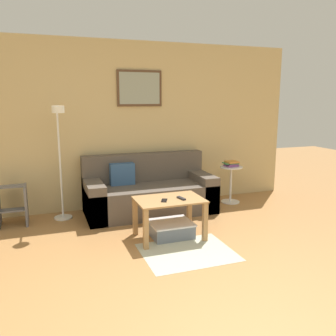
{
  "coord_description": "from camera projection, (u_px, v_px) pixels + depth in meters",
  "views": [
    {
      "loc": [
        -1.26,
        -2.17,
        1.7
      ],
      "look_at": [
        0.2,
        1.87,
        0.85
      ],
      "focal_mm": 38.0,
      "sensor_mm": 36.0,
      "label": 1
    }
  ],
  "objects": [
    {
      "name": "cell_phone",
      "position": [
        164.0,
        200.0,
        4.23
      ],
      "size": [
        0.12,
        0.15,
        0.01
      ],
      "primitive_type": "cube",
      "rotation": [
        0.0,
        0.0,
        -0.42
      ],
      "color": "black",
      "rests_on": "coffee_table"
    },
    {
      "name": "side_table",
      "position": [
        231.0,
        181.0,
        5.83
      ],
      "size": [
        0.36,
        0.36,
        0.6
      ],
      "color": "white",
      "rests_on": "ground_plane"
    },
    {
      "name": "book_stack",
      "position": [
        231.0,
        164.0,
        5.79
      ],
      "size": [
        0.24,
        0.2,
        0.09
      ],
      "color": "#8C4C93",
      "rests_on": "side_table"
    },
    {
      "name": "remote_control",
      "position": [
        181.0,
        198.0,
        4.3
      ],
      "size": [
        0.07,
        0.15,
        0.02
      ],
      "primitive_type": "cube",
      "rotation": [
        0.0,
        0.0,
        0.19
      ],
      "color": "#232328",
      "rests_on": "coffee_table"
    },
    {
      "name": "couch",
      "position": [
        149.0,
        193.0,
        5.36
      ],
      "size": [
        1.91,
        0.85,
        0.86
      ],
      "color": "brown",
      "rests_on": "ground_plane"
    },
    {
      "name": "ground_plane",
      "position": [
        226.0,
        321.0,
        2.75
      ],
      "size": [
        16.0,
        16.0,
        0.0
      ],
      "primitive_type": "plane",
      "color": "#A87542"
    },
    {
      "name": "step_stool",
      "position": [
        12.0,
        205.0,
        4.8
      ],
      "size": [
        0.38,
        0.35,
        0.53
      ],
      "color": "slate",
      "rests_on": "ground_plane"
    },
    {
      "name": "storage_bin",
      "position": [
        171.0,
        229.0,
        4.43
      ],
      "size": [
        0.52,
        0.45,
        0.18
      ],
      "color": "slate",
      "rests_on": "ground_plane"
    },
    {
      "name": "floor_lamp",
      "position": [
        60.0,
        153.0,
        4.8
      ],
      "size": [
        0.25,
        0.5,
        1.6
      ],
      "color": "white",
      "rests_on": "ground_plane"
    },
    {
      "name": "coffee_table",
      "position": [
        169.0,
        207.0,
        4.33
      ],
      "size": [
        0.82,
        0.55,
        0.5
      ],
      "color": "#AD7F4C",
      "rests_on": "ground_plane"
    },
    {
      "name": "area_rug",
      "position": [
        187.0,
        252.0,
        3.98
      ],
      "size": [
        1.01,
        0.83,
        0.01
      ],
      "primitive_type": "cube",
      "color": "#B2B79E",
      "rests_on": "ground_plane"
    },
    {
      "name": "wall_back",
      "position": [
        126.0,
        125.0,
        5.51
      ],
      "size": [
        5.6,
        0.09,
        2.55
      ],
      "color": "tan",
      "rests_on": "ground_plane"
    }
  ]
}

